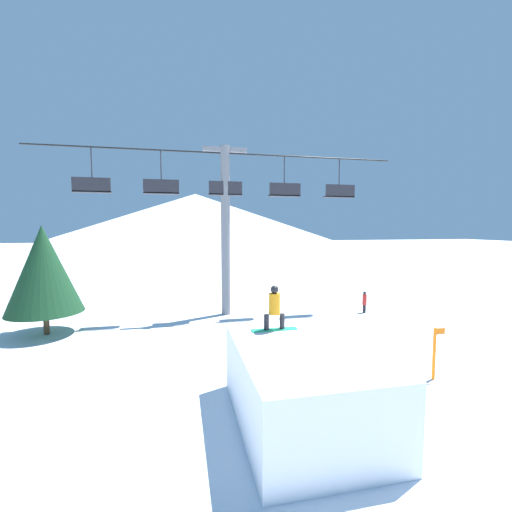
{
  "coord_description": "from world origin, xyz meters",
  "views": [
    {
      "loc": [
        -4.28,
        -7.87,
        4.86
      ],
      "look_at": [
        -1.38,
        5.2,
        3.73
      ],
      "focal_mm": 24.0,
      "sensor_mm": 36.0,
      "label": 1
    }
  ],
  "objects_px": {
    "pine_tree_near": "(44,269)",
    "snowboarder": "(274,308)",
    "snow_ramp": "(303,385)",
    "distant_skier": "(364,301)",
    "trail_marker": "(435,352)"
  },
  "relations": [
    {
      "from": "trail_marker",
      "to": "distant_skier",
      "type": "xyz_separation_m",
      "value": [
        2.33,
        8.25,
        -0.23
      ]
    },
    {
      "from": "snow_ramp",
      "to": "distant_skier",
      "type": "height_order",
      "value": "snow_ramp"
    },
    {
      "from": "snow_ramp",
      "to": "snowboarder",
      "type": "distance_m",
      "value": 2.21
    },
    {
      "from": "pine_tree_near",
      "to": "distant_skier",
      "type": "height_order",
      "value": "pine_tree_near"
    },
    {
      "from": "pine_tree_near",
      "to": "snow_ramp",
      "type": "bearing_deg",
      "value": -45.91
    },
    {
      "from": "pine_tree_near",
      "to": "trail_marker",
      "type": "relative_size",
      "value": 2.96
    },
    {
      "from": "pine_tree_near",
      "to": "snowboarder",
      "type": "bearing_deg",
      "value": -41.97
    },
    {
      "from": "snow_ramp",
      "to": "pine_tree_near",
      "type": "distance_m",
      "value": 12.96
    },
    {
      "from": "pine_tree_near",
      "to": "distant_skier",
      "type": "distance_m",
      "value": 16.36
    },
    {
      "from": "pine_tree_near",
      "to": "trail_marker",
      "type": "xyz_separation_m",
      "value": [
        13.86,
        -7.82,
        -2.08
      ]
    },
    {
      "from": "snowboarder",
      "to": "trail_marker",
      "type": "xyz_separation_m",
      "value": [
        5.28,
        -0.09,
        -1.68
      ]
    },
    {
      "from": "snow_ramp",
      "to": "pine_tree_near",
      "type": "xyz_separation_m",
      "value": [
        -8.91,
        9.2,
        2.01
      ]
    },
    {
      "from": "snow_ramp",
      "to": "distant_skier",
      "type": "distance_m",
      "value": 12.08
    },
    {
      "from": "distant_skier",
      "to": "trail_marker",
      "type": "bearing_deg",
      "value": -105.75
    },
    {
      "from": "snowboarder",
      "to": "trail_marker",
      "type": "height_order",
      "value": "snowboarder"
    }
  ]
}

